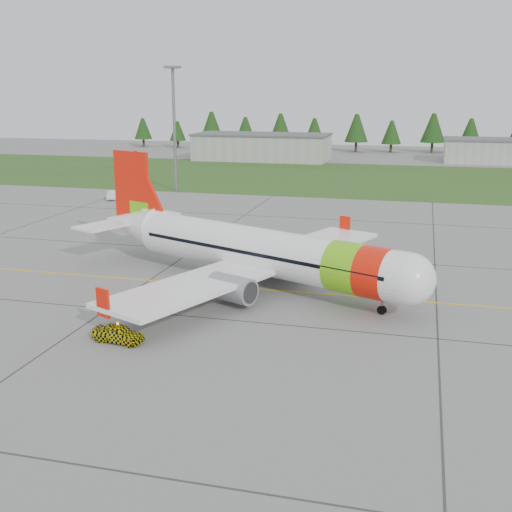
# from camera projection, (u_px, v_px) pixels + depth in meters

# --- Properties ---
(ground) EXTENTS (320.00, 320.00, 0.00)m
(ground) POSITION_uv_depth(u_px,v_px,m) (295.00, 326.00, 46.58)
(ground) COLOR gray
(ground) RESTS_ON ground
(aircraft) EXTENTS (33.96, 32.24, 10.83)m
(aircraft) POSITION_uv_depth(u_px,v_px,m) (257.00, 251.00, 55.48)
(aircraft) COLOR white
(aircraft) RESTS_ON ground
(follow_me_car) EXTENTS (1.41, 1.60, 3.64)m
(follow_me_car) POSITION_uv_depth(u_px,v_px,m) (117.00, 317.00, 43.21)
(follow_me_car) COLOR #F4EB0D
(follow_me_car) RESTS_ON ground
(service_van) EXTENTS (1.82, 1.78, 4.12)m
(service_van) POSITION_uv_depth(u_px,v_px,m) (112.00, 186.00, 100.07)
(service_van) COLOR silver
(service_van) RESTS_ON ground
(grass_strip) EXTENTS (320.00, 50.00, 0.03)m
(grass_strip) POSITION_uv_depth(u_px,v_px,m) (378.00, 179.00, 123.40)
(grass_strip) COLOR #30561E
(grass_strip) RESTS_ON ground
(taxi_guideline) EXTENTS (120.00, 0.25, 0.02)m
(taxi_guideline) POSITION_uv_depth(u_px,v_px,m) (314.00, 293.00, 54.08)
(taxi_guideline) COLOR gold
(taxi_guideline) RESTS_ON ground
(hangar_west) EXTENTS (32.00, 14.00, 6.00)m
(hangar_west) POSITION_uv_depth(u_px,v_px,m) (262.00, 148.00, 156.18)
(hangar_west) COLOR #A8A8A3
(hangar_west) RESTS_ON ground
(hangar_east) EXTENTS (24.00, 12.00, 5.20)m
(hangar_east) POSITION_uv_depth(u_px,v_px,m) (497.00, 152.00, 150.40)
(hangar_east) COLOR #A8A8A3
(hangar_east) RESTS_ON ground
(floodlight_mast) EXTENTS (0.50, 0.50, 20.00)m
(floodlight_mast) POSITION_uv_depth(u_px,v_px,m) (174.00, 131.00, 106.19)
(floodlight_mast) COLOR slate
(floodlight_mast) RESTS_ON ground
(treeline) EXTENTS (160.00, 8.00, 10.00)m
(treeline) POSITION_uv_depth(u_px,v_px,m) (394.00, 134.00, 174.61)
(treeline) COLOR #1C3F14
(treeline) RESTS_ON ground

